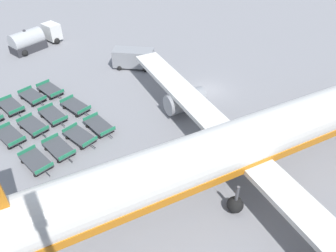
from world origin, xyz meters
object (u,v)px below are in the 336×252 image
(airplane, at_px, (254,140))
(baggage_dolly_row_far_col_b, at_px, (76,106))
(fuel_tanker_primary, at_px, (33,40))
(baggage_dolly_row_far_col_a, at_px, (50,90))
(service_van, at_px, (133,58))
(baggage_dolly_row_near_col_c, at_px, (36,161))
(baggage_dolly_row_mid_b_col_a, at_px, (33,96))
(baggage_dolly_row_far_col_c, at_px, (99,126))
(baggage_dolly_row_near_col_b, at_px, (10,136))
(baggage_dolly_row_mid_a_col_a, at_px, (11,106))
(baggage_dolly_row_mid_a_col_c, at_px, (59,148))
(baggage_dolly_row_mid_b_col_b, at_px, (53,115))
(baggage_dolly_row_mid_b_col_c, at_px, (80,136))
(baggage_dolly_row_mid_a_col_b, at_px, (33,126))

(airplane, bearing_deg, baggage_dolly_row_far_col_b, -149.88)
(fuel_tanker_primary, height_order, baggage_dolly_row_far_col_a, fuel_tanker_primary)
(fuel_tanker_primary, relative_size, service_van, 1.45)
(airplane, bearing_deg, baggage_dolly_row_near_col_c, -123.59)
(baggage_dolly_row_mid_b_col_a, xyz_separation_m, baggage_dolly_row_far_col_a, (-0.32, 2.06, 0.00))
(baggage_dolly_row_far_col_b, bearing_deg, baggage_dolly_row_far_col_c, 10.73)
(baggage_dolly_row_near_col_b, height_order, baggage_dolly_row_far_col_b, same)
(airplane, bearing_deg, baggage_dolly_row_near_col_b, -132.09)
(baggage_dolly_row_near_col_b, bearing_deg, airplane, 47.91)
(airplane, distance_m, baggage_dolly_row_mid_a_col_a, 25.14)
(baggage_dolly_row_near_col_b, bearing_deg, baggage_dolly_row_far_col_c, 69.14)
(baggage_dolly_row_mid_a_col_c, xyz_separation_m, baggage_dolly_row_far_col_c, (-1.18, 4.35, 0.00))
(airplane, distance_m, baggage_dolly_row_mid_b_col_b, 20.03)
(baggage_dolly_row_mid_b_col_c, bearing_deg, baggage_dolly_row_far_col_c, 104.82)
(airplane, bearing_deg, baggage_dolly_row_mid_b_col_c, -136.25)
(baggage_dolly_row_mid_a_col_c, distance_m, baggage_dolly_row_far_col_b, 6.62)
(baggage_dolly_row_mid_a_col_c, xyz_separation_m, baggage_dolly_row_far_col_a, (-10.24, 2.15, 0.00))
(baggage_dolly_row_far_col_a, bearing_deg, baggage_dolly_row_far_col_b, 16.36)
(baggage_dolly_row_near_col_c, relative_size, baggage_dolly_row_mid_a_col_c, 1.00)
(service_van, relative_size, baggage_dolly_row_near_col_b, 1.31)
(baggage_dolly_row_mid_a_col_b, height_order, baggage_dolly_row_mid_b_col_c, same)
(baggage_dolly_row_far_col_a, distance_m, baggage_dolly_row_far_col_b, 4.82)
(baggage_dolly_row_far_col_b, bearing_deg, baggage_dolly_row_mid_b_col_a, -141.55)
(baggage_dolly_row_mid_b_col_b, bearing_deg, baggage_dolly_row_far_col_c, 39.37)
(baggage_dolly_row_mid_b_col_c, height_order, baggage_dolly_row_far_col_b, same)
(baggage_dolly_row_mid_b_col_a, relative_size, baggage_dolly_row_far_col_c, 1.00)
(baggage_dolly_row_mid_b_col_b, bearing_deg, service_van, 115.26)
(baggage_dolly_row_mid_a_col_a, distance_m, baggage_dolly_row_far_col_b, 6.83)
(airplane, xyz_separation_m, baggage_dolly_row_near_col_c, (-10.02, -15.08, -2.89))
(baggage_dolly_row_mid_a_col_b, distance_m, baggage_dolly_row_mid_b_col_b, 2.27)
(baggage_dolly_row_far_col_b, xyz_separation_m, baggage_dolly_row_far_col_c, (4.44, 0.84, 0.00))
(baggage_dolly_row_mid_b_col_b, relative_size, baggage_dolly_row_mid_b_col_c, 1.00)
(baggage_dolly_row_mid_b_col_a, bearing_deg, baggage_dolly_row_mid_a_col_c, -0.51)
(baggage_dolly_row_far_col_b, height_order, baggage_dolly_row_far_col_c, same)
(fuel_tanker_primary, distance_m, baggage_dolly_row_far_col_a, 13.22)
(airplane, height_order, baggage_dolly_row_mid_b_col_a, airplane)
(baggage_dolly_row_near_col_c, distance_m, baggage_dolly_row_mid_a_col_a, 9.78)
(baggage_dolly_row_near_col_c, xyz_separation_m, baggage_dolly_row_mid_b_col_a, (-10.50, 2.26, 0.00))
(baggage_dolly_row_mid_a_col_c, height_order, baggage_dolly_row_mid_b_col_a, same)
(airplane, height_order, baggage_dolly_row_far_col_a, airplane)
(baggage_dolly_row_mid_a_col_a, xyz_separation_m, baggage_dolly_row_mid_b_col_a, (-0.72, 2.40, 0.00))
(baggage_dolly_row_mid_a_col_a, bearing_deg, baggage_dolly_row_far_col_c, 39.72)
(baggage_dolly_row_mid_a_col_b, bearing_deg, fuel_tanker_primary, 165.79)
(baggage_dolly_row_mid_a_col_b, height_order, baggage_dolly_row_far_col_b, same)
(service_van, distance_m, baggage_dolly_row_far_col_a, 10.96)
(fuel_tanker_primary, xyz_separation_m, service_van, (12.42, 9.45, 0.01))
(baggage_dolly_row_mid_a_col_a, bearing_deg, airplane, 37.57)
(service_van, distance_m, baggage_dolly_row_mid_a_col_b, 15.61)
(fuel_tanker_primary, xyz_separation_m, baggage_dolly_row_mid_b_col_b, (18.11, -2.60, -0.80))
(airplane, bearing_deg, service_van, 179.62)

